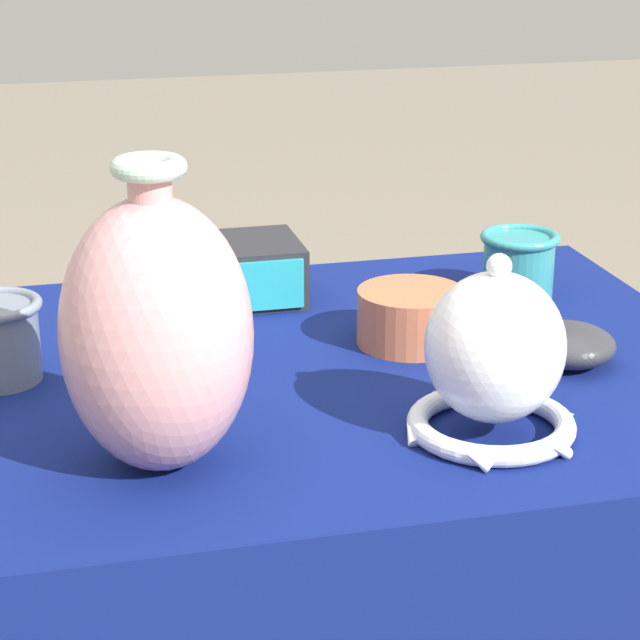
{
  "coord_description": "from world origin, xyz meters",
  "views": [
    {
      "loc": [
        -0.29,
        -1.3,
        1.33
      ],
      "look_at": [
        -0.01,
        -0.17,
        0.9
      ],
      "focal_mm": 70.0,
      "sensor_mm": 36.0,
      "label": 1
    }
  ],
  "objects_px": {
    "pot_squat_terracotta": "(411,317)",
    "bowl_shallow_charcoal": "(567,345)",
    "mosaic_tile_box": "(243,271)",
    "vase_tall_bulbous": "(157,333)",
    "vase_dome_bell": "(494,361)",
    "cup_wide_teal": "(519,263)"
  },
  "relations": [
    {
      "from": "bowl_shallow_charcoal",
      "to": "cup_wide_teal",
      "type": "bearing_deg",
      "value": 81.43
    },
    {
      "from": "pot_squat_terracotta",
      "to": "vase_tall_bulbous",
      "type": "bearing_deg",
      "value": -142.79
    },
    {
      "from": "vase_tall_bulbous",
      "to": "vase_dome_bell",
      "type": "bearing_deg",
      "value": -2.09
    },
    {
      "from": "vase_tall_bulbous",
      "to": "bowl_shallow_charcoal",
      "type": "bearing_deg",
      "value": 16.71
    },
    {
      "from": "vase_tall_bulbous",
      "to": "bowl_shallow_charcoal",
      "type": "distance_m",
      "value": 0.52
    },
    {
      "from": "mosaic_tile_box",
      "to": "pot_squat_terracotta",
      "type": "relative_size",
      "value": 1.15
    },
    {
      "from": "vase_dome_bell",
      "to": "cup_wide_teal",
      "type": "height_order",
      "value": "vase_dome_bell"
    },
    {
      "from": "mosaic_tile_box",
      "to": "pot_squat_terracotta",
      "type": "height_order",
      "value": "mosaic_tile_box"
    },
    {
      "from": "pot_squat_terracotta",
      "to": "bowl_shallow_charcoal",
      "type": "distance_m",
      "value": 0.19
    },
    {
      "from": "vase_dome_bell",
      "to": "pot_squat_terracotta",
      "type": "distance_m",
      "value": 0.27
    },
    {
      "from": "vase_dome_bell",
      "to": "pot_squat_terracotta",
      "type": "xyz_separation_m",
      "value": [
        -0.0,
        0.26,
        -0.05
      ]
    },
    {
      "from": "pot_squat_terracotta",
      "to": "bowl_shallow_charcoal",
      "type": "height_order",
      "value": "pot_squat_terracotta"
    },
    {
      "from": "bowl_shallow_charcoal",
      "to": "vase_dome_bell",
      "type": "bearing_deg",
      "value": -134.42
    },
    {
      "from": "mosaic_tile_box",
      "to": "pot_squat_terracotta",
      "type": "xyz_separation_m",
      "value": [
        0.17,
        -0.21,
        -0.01
      ]
    },
    {
      "from": "vase_tall_bulbous",
      "to": "mosaic_tile_box",
      "type": "distance_m",
      "value": 0.5
    },
    {
      "from": "vase_dome_bell",
      "to": "cup_wide_teal",
      "type": "xyz_separation_m",
      "value": [
        0.19,
        0.39,
        -0.03
      ]
    },
    {
      "from": "vase_dome_bell",
      "to": "pot_squat_terracotta",
      "type": "relative_size",
      "value": 1.48
    },
    {
      "from": "cup_wide_teal",
      "to": "pot_squat_terracotta",
      "type": "height_order",
      "value": "cup_wide_teal"
    },
    {
      "from": "vase_tall_bulbous",
      "to": "mosaic_tile_box",
      "type": "relative_size",
      "value": 2.02
    },
    {
      "from": "vase_tall_bulbous",
      "to": "pot_squat_terracotta",
      "type": "xyz_separation_m",
      "value": [
        0.33,
        0.25,
        -0.1
      ]
    },
    {
      "from": "vase_tall_bulbous",
      "to": "cup_wide_teal",
      "type": "bearing_deg",
      "value": 36.11
    },
    {
      "from": "vase_tall_bulbous",
      "to": "cup_wide_teal",
      "type": "relative_size",
      "value": 2.86
    }
  ]
}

